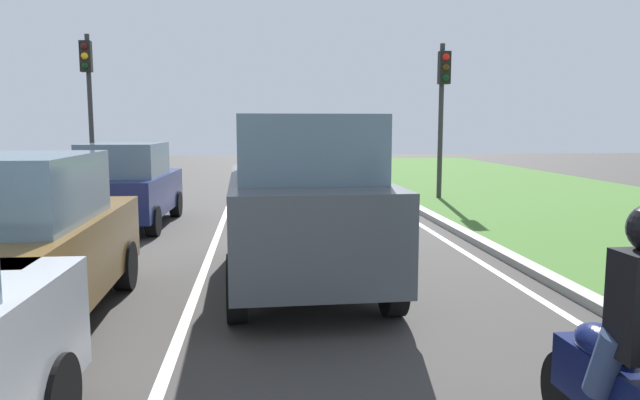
{
  "coord_description": "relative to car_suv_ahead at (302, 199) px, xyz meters",
  "views": [
    {
      "loc": [
        0.15,
        1.38,
        2.16
      ],
      "look_at": [
        0.91,
        8.85,
        1.2
      ],
      "focal_mm": 33.08,
      "sensor_mm": 36.0,
      "label": 1
    }
  ],
  "objects": [
    {
      "name": "lane_line_center",
      "position": [
        -1.41,
        4.76,
        -1.16
      ],
      "size": [
        0.12,
        32.0,
        0.01
      ],
      "primitive_type": "cube",
      "color": "silver",
      "rests_on": "ground"
    },
    {
      "name": "lane_line_right_edge",
      "position": [
        2.89,
        4.76,
        -1.16
      ],
      "size": [
        0.12,
        32.0,
        0.01
      ],
      "primitive_type": "cube",
      "color": "silver",
      "rests_on": "ground"
    },
    {
      "name": "traffic_light_overhead_left",
      "position": [
        -5.61,
        10.54,
        2.11
      ],
      "size": [
        0.32,
        0.5,
        4.82
      ],
      "color": "#2D2D2D",
      "rests_on": "ground"
    },
    {
      "name": "car_suv_ahead",
      "position": [
        0.0,
        0.0,
        0.0
      ],
      "size": [
        2.08,
        4.55,
        2.28
      ],
      "rotation": [
        0.0,
        0.0,
        0.03
      ],
      "color": "#474C51",
      "rests_on": "ground"
    },
    {
      "name": "grass_verge_right",
      "position": [
        7.79,
        4.76,
        -1.14
      ],
      "size": [
        9.0,
        48.0,
        0.06
      ],
      "primitive_type": "cube",
      "color": "#3D6628",
      "rests_on": "ground"
    },
    {
      "name": "ground_plane",
      "position": [
        -0.71,
        4.76,
        -1.17
      ],
      "size": [
        60.0,
        60.0,
        0.0
      ],
      "primitive_type": "plane",
      "color": "#383533"
    },
    {
      "name": "car_hatchback_far",
      "position": [
        -3.35,
        4.92,
        -0.28
      ],
      "size": [
        1.84,
        3.76,
        1.78
      ],
      "rotation": [
        0.0,
        0.0,
        -0.04
      ],
      "color": "navy",
      "rests_on": "ground"
    },
    {
      "name": "car_sedan_left_lane",
      "position": [
        -3.14,
        -1.56,
        -0.25
      ],
      "size": [
        1.89,
        4.33,
        1.86
      ],
      "rotation": [
        0.0,
        0.0,
        0.02
      ],
      "color": "brown",
      "rests_on": "ground"
    },
    {
      "name": "curb_right",
      "position": [
        3.39,
        4.76,
        -1.11
      ],
      "size": [
        0.24,
        48.0,
        0.12
      ],
      "primitive_type": "cube",
      "color": "#9E9B93",
      "rests_on": "ground"
    },
    {
      "name": "traffic_light_near_right",
      "position": [
        4.6,
        8.55,
        1.84
      ],
      "size": [
        0.32,
        0.5,
        4.42
      ],
      "color": "#2D2D2D",
      "rests_on": "ground"
    }
  ]
}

